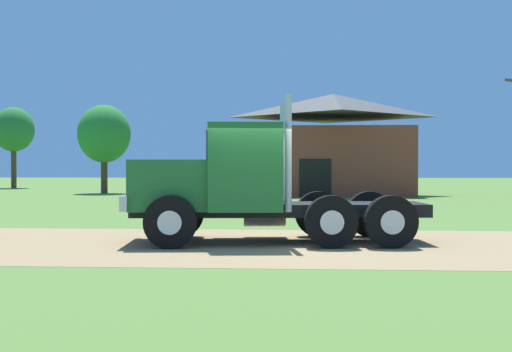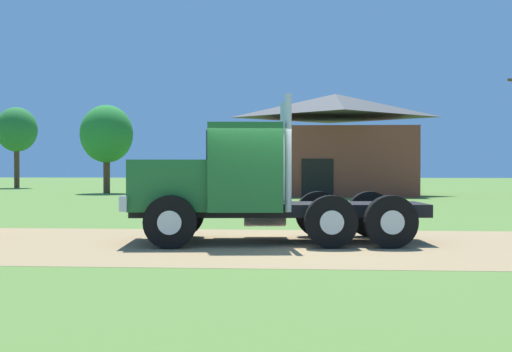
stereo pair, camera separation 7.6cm
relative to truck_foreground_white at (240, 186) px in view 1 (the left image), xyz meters
name	(u,v)px [view 1 (the left image)]	position (x,y,z in m)	size (l,w,h in m)	color
ground_plane	(267,245)	(0.63, -0.48, -1.26)	(200.00, 200.00, 0.00)	#537631
dirt_track	(267,245)	(0.63, -0.48, -1.25)	(120.00, 6.86, 0.01)	#987C53
truck_foreground_white	(240,186)	(0.00, 0.00, 0.00)	(6.80, 3.15, 3.25)	black
shed_building	(333,146)	(3.47, 26.45, 1.79)	(9.68, 8.12, 6.31)	brown
tree_left	(14,130)	(-22.66, 39.07, 3.63)	(3.41, 3.41, 6.81)	#513823
tree_mid	(104,134)	(-11.58, 28.07, 2.67)	(3.49, 3.49, 5.87)	#513823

